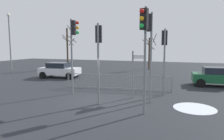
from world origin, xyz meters
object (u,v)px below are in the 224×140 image
at_px(traffic_light_foreground_left, 99,45).
at_px(traffic_light_mid_left, 149,37).
at_px(car_white_trailing, 59,70).
at_px(bare_tree_left, 68,47).
at_px(bare_tree_centre, 149,51).
at_px(traffic_light_foreground_right, 73,40).
at_px(traffic_light_rear_left, 164,47).
at_px(traffic_light_mid_right, 144,37).
at_px(car_green_mid, 218,76).
at_px(street_lamp, 10,37).
at_px(direction_sign_post, 134,72).

relative_size(traffic_light_foreground_left, traffic_light_mid_left, 0.88).
height_order(car_white_trailing, bare_tree_left, bare_tree_left).
xyz_separation_m(bare_tree_left, bare_tree_centre, (10.46, 2.74, -0.57)).
height_order(traffic_light_foreground_right, traffic_light_mid_left, traffic_light_mid_left).
distance_m(car_white_trailing, bare_tree_left, 8.05).
relative_size(traffic_light_rear_left, bare_tree_left, 0.73).
relative_size(traffic_light_mid_right, car_white_trailing, 1.21).
height_order(traffic_light_mid_left, bare_tree_centre, traffic_light_mid_left).
height_order(traffic_light_mid_right, traffic_light_rear_left, traffic_light_mid_right).
relative_size(car_white_trailing, bare_tree_left, 0.69).
distance_m(traffic_light_mid_right, car_white_trailing, 12.91).
relative_size(traffic_light_mid_right, car_green_mid, 1.24).
xyz_separation_m(traffic_light_mid_right, bare_tree_left, (-12.91, 15.15, -0.58)).
height_order(traffic_light_foreground_left, car_green_mid, traffic_light_foreground_left).
xyz_separation_m(car_white_trailing, car_green_mid, (13.93, 0.31, 0.00)).
bearing_deg(traffic_light_mid_left, traffic_light_foreground_left, 82.86).
relative_size(traffic_light_rear_left, car_green_mid, 1.07).
relative_size(traffic_light_mid_right, bare_tree_centre, 1.04).
bearing_deg(bare_tree_left, car_green_mid, -21.39).
bearing_deg(street_lamp, bare_tree_centre, 31.66).
bearing_deg(traffic_light_foreground_right, bare_tree_centre, 162.08).
bearing_deg(bare_tree_centre, bare_tree_left, -165.31).
xyz_separation_m(traffic_light_rear_left, car_green_mid, (3.75, 4.27, -2.27)).
relative_size(traffic_light_mid_left, traffic_light_rear_left, 1.17).
bearing_deg(car_white_trailing, traffic_light_mid_left, -38.49).
height_order(traffic_light_foreground_right, car_green_mid, traffic_light_foreground_right).
bearing_deg(traffic_light_mid_left, bare_tree_left, 15.92).
distance_m(traffic_light_foreground_left, car_green_mid, 10.31).
height_order(traffic_light_foreground_right, street_lamp, street_lamp).
bearing_deg(traffic_light_foreground_left, bare_tree_centre, 78.53).
xyz_separation_m(traffic_light_rear_left, bare_tree_left, (-13.43, 11.00, -0.11)).
bearing_deg(traffic_light_mid_left, traffic_light_foreground_right, 54.97).
bearing_deg(traffic_light_rear_left, street_lamp, 149.11).
bearing_deg(traffic_light_foreground_left, traffic_light_mid_left, 10.25).
bearing_deg(bare_tree_centre, street_lamp, -148.34).
xyz_separation_m(traffic_light_mid_right, traffic_light_rear_left, (0.53, 4.14, -0.47)).
xyz_separation_m(traffic_light_mid_left, direction_sign_post, (-0.96, 0.76, -1.97)).
distance_m(traffic_light_mid_left, car_green_mid, 8.22).
xyz_separation_m(traffic_light_rear_left, street_lamp, (-17.17, 5.00, 1.04)).
xyz_separation_m(traffic_light_mid_left, street_lamp, (-16.53, 7.09, 0.52)).
relative_size(traffic_light_mid_right, bare_tree_left, 0.84).
bearing_deg(car_green_mid, bare_tree_left, 155.94).
bearing_deg(bare_tree_centre, traffic_light_mid_right, -82.21).
distance_m(traffic_light_foreground_right, car_green_mid, 11.22).
xyz_separation_m(traffic_light_mid_left, traffic_light_rear_left, (0.64, 2.09, -0.51)).
xyz_separation_m(traffic_light_mid_right, direction_sign_post, (-1.07, 2.81, -1.93)).
height_order(traffic_light_foreground_right, direction_sign_post, traffic_light_foreground_right).
height_order(traffic_light_foreground_right, bare_tree_centre, traffic_light_foreground_right).
bearing_deg(traffic_light_rear_left, bare_tree_centre, 87.55).
bearing_deg(traffic_light_mid_left, traffic_light_rear_left, -45.37).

